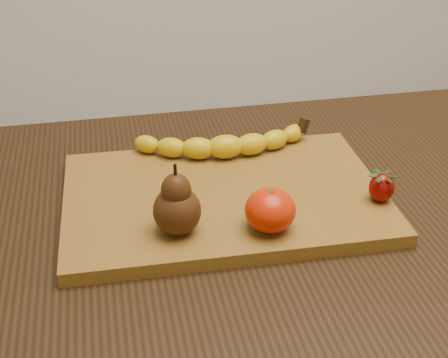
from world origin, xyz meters
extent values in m
cube|color=black|center=(0.00, 0.00, 0.74)|extent=(1.00, 0.70, 0.04)
cylinder|color=black|center=(-0.45, 0.30, 0.36)|extent=(0.05, 0.05, 0.72)
cylinder|color=black|center=(0.45, 0.30, 0.36)|extent=(0.05, 0.05, 0.72)
cube|color=brown|center=(-0.07, 0.02, 0.77)|extent=(0.46, 0.31, 0.02)
ellipsoid|color=red|center=(-0.03, -0.08, 0.81)|extent=(0.09, 0.09, 0.06)
camera|label=1|loc=(-0.22, -0.72, 1.24)|focal=50.00mm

